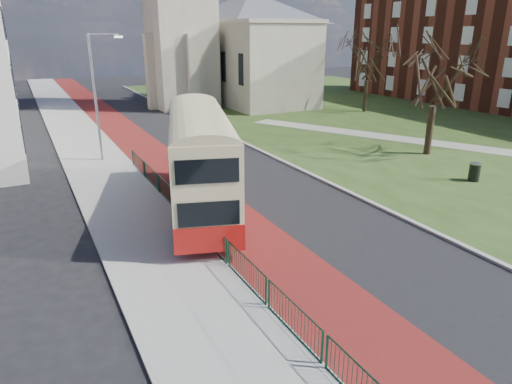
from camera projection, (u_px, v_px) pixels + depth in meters
ground at (309, 261)px, 17.22m from camera, size 160.00×160.00×0.00m
road_carriageway at (180, 145)px, 34.64m from camera, size 9.00×120.00×0.01m
bus_lane at (144, 149)px, 33.47m from camera, size 3.40×120.00×0.01m
pavement_west at (90, 155)px, 31.81m from camera, size 4.00×120.00×0.12m
kerb_west at (119, 151)px, 32.67m from camera, size 0.25×120.00×0.13m
kerb_east at (225, 134)px, 38.28m from camera, size 0.25×80.00×0.13m
grass_green at (402, 116)px, 46.89m from camera, size 40.00×80.00×0.04m
footpath at (458, 146)px, 34.22m from camera, size 18.84×32.82×0.03m
pedestrian_railing at (198, 224)px, 19.11m from camera, size 0.07×24.00×1.12m
streetlamp at (97, 91)px, 28.91m from camera, size 2.13×0.18×8.00m
bus at (200, 157)px, 21.20m from camera, size 5.86×11.48×4.69m
winter_tree_near at (438, 66)px, 30.16m from camera, size 7.36×7.36×8.66m
winter_tree_far at (368, 56)px, 47.33m from camera, size 6.89×6.89×8.37m
litter_bin at (474, 172)px, 26.16m from camera, size 0.84×0.84×1.06m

